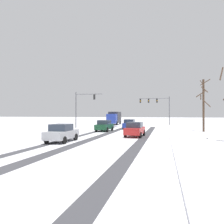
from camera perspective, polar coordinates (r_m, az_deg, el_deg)
name	(u,v)px	position (r m, az deg, el deg)	size (l,w,h in m)	color
wheel_track_left_lane	(78,136)	(24.78, -8.89, -6.35)	(0.84, 39.26, 0.01)	#424247
wheel_track_right_lane	(98,137)	(23.98, -3.67, -6.55)	(1.06, 39.26, 0.01)	#424247
wheel_track_center	(144,138)	(23.00, 8.46, -6.81)	(0.92, 39.26, 0.01)	#424247
sidewalk_kerb_right	(193,141)	(21.29, 20.62, -7.15)	(4.00, 39.26, 0.12)	white
traffic_signal_far_right	(157,104)	(50.60, 11.79, 2.11)	(7.00, 0.52, 6.50)	#56565B
traffic_signal_near_left	(83,104)	(39.46, -7.71, 2.17)	(5.04, 0.57, 6.50)	#56565B
car_blue_lead	(130,124)	(35.90, 4.68, -3.23)	(1.89, 4.13, 1.62)	#233899
car_dark_green_second	(104,126)	(31.39, -2.03, -3.63)	(1.96, 4.16, 1.62)	#194C2D
car_red_third	(135,129)	(24.19, 6.10, -4.57)	(2.01, 4.19, 1.62)	red
car_silver_fourth	(62,133)	(20.06, -13.18, -5.40)	(1.90, 4.14, 1.62)	#B7BABF
box_truck_delivery	(114,118)	(50.46, 0.60, -1.51)	(2.50, 7.47, 3.02)	#233899
bare_tree_sidewalk_far	(203,103)	(33.30, 23.08, 2.11)	(1.97, 1.94, 7.52)	#4C3828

